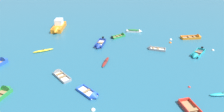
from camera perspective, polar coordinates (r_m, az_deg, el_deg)
rowboat_grey_outer_left at (r=26.12m, az=-15.38°, el=-4.94°), size 3.18×3.02×0.99m
rowboat_turquoise_back_row_left at (r=32.40m, az=23.32°, el=0.25°), size 3.04×3.89×1.09m
rowboat_green_back_row_center at (r=24.91m, az=-29.18°, el=-9.25°), size 2.01×3.89×1.25m
rowboat_orange_cluster_inner at (r=39.77m, az=23.24°, el=5.06°), size 4.12×2.06×1.15m
rowboat_blue_midfield_left at (r=31.78m, az=-29.80°, el=-1.66°), size 2.32×4.27×1.17m
rowboat_white_cluster_outer at (r=39.97m, az=7.00°, el=7.29°), size 3.17×1.09×0.90m
kayak_maroon_near_right at (r=27.93m, az=-1.91°, el=-1.71°), size 0.86×3.09×0.29m
rowboat_deep_blue_outer_right at (r=33.06m, az=-3.79°, el=3.11°), size 1.51×4.26×1.12m
kayak_yellow_near_camera at (r=33.18m, az=-19.45°, el=1.51°), size 2.91×2.16×0.30m
rowboat_grey_center at (r=32.70m, az=11.65°, el=2.18°), size 3.14×1.58×1.02m
kayak_turquoise_midfield_right at (r=24.88m, az=29.75°, el=-9.63°), size 3.18×1.19×0.30m
rowboat_green_distant_center at (r=37.57m, az=2.78°, el=6.00°), size 2.94×2.74×0.99m
motor_launch_orange_near_left at (r=42.40m, az=-15.42°, el=8.23°), size 2.71×6.55×2.39m
rowboat_blue_far_right at (r=21.65m, az=-5.86°, el=-11.35°), size 3.04×2.67×1.02m
mooring_buoy_central at (r=35.68m, az=27.35°, el=1.47°), size 0.43×0.43×0.43m
mooring_buoy_far_field at (r=24.66m, az=21.63°, el=-8.46°), size 0.31×0.31×0.31m
mooring_buoy_between_boats_right at (r=36.05m, az=16.64°, el=3.69°), size 0.46×0.46×0.46m
mooring_buoy_near_foreground at (r=37.46m, az=16.74°, el=4.55°), size 0.48×0.48×0.48m
mooring_buoy_trailing at (r=20.08m, az=-5.54°, el=-15.44°), size 0.45×0.45×0.45m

